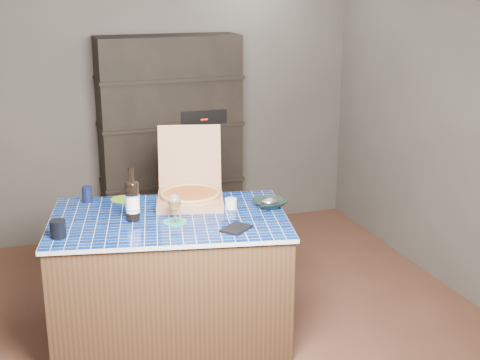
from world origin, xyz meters
name	(u,v)px	position (x,y,z in m)	size (l,w,h in m)	color
room	(223,140)	(0.00, 0.00, 1.25)	(3.50, 3.50, 3.50)	brown
shelving_unit	(171,140)	(0.00, 1.53, 0.90)	(1.20, 0.41, 1.80)	black
kitchen_island	(171,276)	(-0.41, -0.14, 0.41)	(1.64, 1.22, 0.81)	#492D1C
pizza_box	(190,193)	(-0.20, 0.10, 0.88)	(0.55, 0.62, 0.47)	#A77456
mead_bottle	(132,200)	(-0.63, -0.12, 0.95)	(0.09, 0.09, 0.34)	black
teal_trivet	(175,222)	(-0.39, -0.25, 0.82)	(0.15, 0.15, 0.01)	#1A8976
wine_glass	(174,203)	(-0.39, -0.25, 0.94)	(0.08, 0.08, 0.18)	white
tumbler	(58,229)	(-1.09, -0.27, 0.86)	(0.09, 0.09, 0.10)	black
dvd_case	(236,228)	(-0.07, -0.49, 0.82)	(0.13, 0.18, 0.01)	black
bowl	(269,203)	(0.27, -0.17, 0.84)	(0.21, 0.21, 0.05)	black
foil_contents	(270,201)	(0.27, -0.17, 0.85)	(0.11, 0.09, 0.05)	#A8A6B1
white_jar	(231,204)	(0.02, -0.11, 0.85)	(0.08, 0.08, 0.07)	silver
navy_cup	(87,194)	(-0.85, 0.33, 0.87)	(0.07, 0.07, 0.11)	black
green_trivet	(123,199)	(-0.62, 0.30, 0.82)	(0.16, 0.16, 0.01)	#67A523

